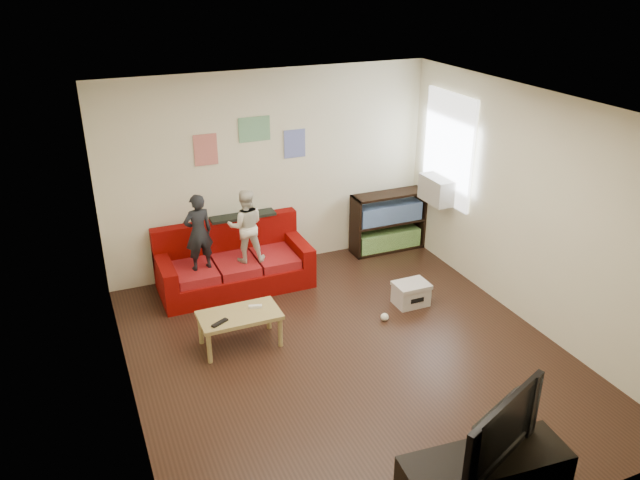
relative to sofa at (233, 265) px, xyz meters
name	(u,v)px	position (x,y,z in m)	size (l,w,h in m)	color
room_shell	(351,243)	(0.69, -2.07, 1.06)	(4.52, 5.02, 2.72)	#351F14
sofa	(233,265)	(0.00, 0.00, 0.00)	(1.94, 0.89, 0.86)	#780704
child_a	(198,232)	(-0.45, -0.17, 0.61)	(0.36, 0.24, 0.98)	black
child_b	(246,226)	(0.15, -0.17, 0.60)	(0.46, 0.36, 0.95)	silver
coffee_table	(240,318)	(-0.32, -1.40, 0.06)	(0.89, 0.49, 0.40)	tan
remote	(220,323)	(-0.57, -1.52, 0.12)	(0.20, 0.05, 0.02)	black
game_controller	(255,307)	(-0.12, -1.35, 0.13)	(0.15, 0.04, 0.03)	white
bookshelf	(388,225)	(2.39, 0.18, 0.11)	(1.10, 0.33, 0.88)	black
window	(448,149)	(2.91, -0.42, 1.35)	(0.04, 1.08, 1.48)	white
ac_unit	(437,190)	(2.79, -0.42, 0.79)	(0.28, 0.55, 0.35)	#B7B2A3
artwork_left	(206,150)	(-0.16, 0.42, 1.46)	(0.30, 0.01, 0.40)	#D87266
artwork_center	(254,129)	(0.49, 0.42, 1.66)	(0.42, 0.01, 0.32)	#72B27F
artwork_right	(295,144)	(1.04, 0.42, 1.41)	(0.30, 0.01, 0.38)	#727FCC
file_box	(411,294)	(1.89, -1.36, -0.14)	(0.42, 0.32, 0.29)	beige
television	(491,426)	(0.77, -4.32, 0.50)	(1.01, 0.13, 0.58)	black
tissue	(385,317)	(1.40, -1.58, -0.24)	(0.10, 0.10, 0.10)	white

